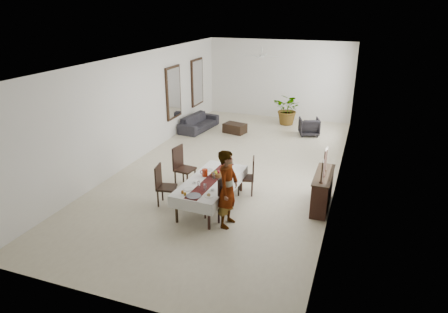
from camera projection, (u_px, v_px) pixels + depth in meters
floor at (232, 168)px, 11.82m from camera, size 6.00×12.00×0.00m
ceiling at (233, 58)px, 10.67m from camera, size 6.00×12.00×0.02m
wall_back at (279, 80)px, 16.51m from camera, size 6.00×0.02×3.20m
wall_front at (104, 215)px, 5.98m from camera, size 6.00×0.02×3.20m
wall_left at (140, 107)px, 12.20m from camera, size 0.02×12.00×3.20m
wall_right at (342, 126)px, 10.30m from camera, size 0.02×12.00×3.20m
dining_table_top at (211, 181)px, 9.41m from camera, size 0.97×2.17×0.04m
table_leg_fl at (176, 210)px, 8.79m from camera, size 0.06×0.06×0.62m
table_leg_fr at (209, 216)px, 8.51m from camera, size 0.06×0.06×0.62m
table_leg_bl at (213, 175)px, 10.55m from camera, size 0.06×0.06×0.62m
table_leg_br at (241, 180)px, 10.27m from camera, size 0.06×0.06×0.62m
tablecloth_top at (211, 180)px, 9.40m from camera, size 1.14×2.34×0.01m
tablecloth_drape_left at (192, 181)px, 9.63m from camera, size 0.10×2.30×0.27m
tablecloth_drape_right at (232, 188)px, 9.26m from camera, size 0.10×2.30×0.27m
tablecloth_drape_near at (189, 206)px, 8.46m from camera, size 1.05×0.05×0.27m
tablecloth_drape_far at (229, 168)px, 10.44m from camera, size 1.05×0.05×0.27m
table_runner at (211, 180)px, 9.40m from camera, size 0.40×2.24×0.00m
red_pitcher at (205, 173)px, 9.56m from camera, size 0.14×0.14×0.18m
pitcher_handle at (202, 172)px, 9.59m from camera, size 0.11×0.02×0.11m
wine_glass_near at (205, 187)px, 8.83m from camera, size 0.06×0.06×0.15m
wine_glass_mid at (199, 184)px, 8.98m from camera, size 0.06×0.06×0.15m
wine_glass_far at (214, 176)px, 9.39m from camera, size 0.06×0.06×0.15m
teacup_right at (212, 190)px, 8.83m from camera, size 0.08×0.08×0.05m
saucer_right at (212, 191)px, 8.84m from camera, size 0.13×0.13×0.01m
teacup_left at (195, 182)px, 9.21m from camera, size 0.08×0.08×0.05m
saucer_left at (195, 183)px, 9.22m from camera, size 0.13×0.13×0.01m
plate_near_right at (209, 196)px, 8.60m from camera, size 0.21×0.21×0.01m
bread_near_right at (209, 195)px, 8.59m from camera, size 0.08×0.08×0.08m
plate_near_left at (188, 189)px, 8.91m from camera, size 0.21×0.21×0.01m
plate_far_left at (209, 170)px, 9.92m from camera, size 0.21×0.21×0.01m
serving_tray at (194, 196)px, 8.59m from camera, size 0.32×0.32×0.02m
jam_jar_a at (185, 194)px, 8.62m from camera, size 0.06×0.06×0.07m
jam_jar_b at (182, 192)px, 8.70m from camera, size 0.06×0.06×0.07m
fruit_basket at (217, 175)px, 9.56m from camera, size 0.27×0.27×0.09m
fruit_red at (218, 172)px, 9.54m from camera, size 0.08×0.08×0.08m
fruit_green at (216, 171)px, 9.57m from camera, size 0.07×0.07×0.07m
fruit_yellow at (216, 173)px, 9.50m from camera, size 0.07×0.07×0.07m
chair_right_near_seat at (217, 198)px, 8.94m from camera, size 0.56×0.56×0.05m
chair_right_near_leg_fl at (219, 214)px, 8.78m from camera, size 0.06×0.06×0.45m
chair_right_near_leg_fr at (228, 207)px, 9.07m from camera, size 0.06×0.06×0.45m
chair_right_near_leg_bl at (205, 209)px, 8.98m from camera, size 0.06×0.06×0.45m
chair_right_near_leg_br at (215, 203)px, 9.27m from camera, size 0.06×0.06×0.45m
chair_right_near_back at (224, 188)px, 8.71m from camera, size 0.15×0.45×0.58m
chair_right_far_seat at (246, 178)px, 10.10m from camera, size 0.50×0.50×0.05m
chair_right_far_leg_fl at (252, 189)px, 10.02m from camera, size 0.05×0.05×0.41m
chair_right_far_leg_fr at (252, 183)px, 10.33m from camera, size 0.05×0.05×0.41m
chair_right_far_leg_bl at (239, 189)px, 10.04m from camera, size 0.05×0.05×0.41m
chair_right_far_leg_br at (239, 183)px, 10.36m from camera, size 0.05×0.05×0.41m
chair_right_far_back at (253, 168)px, 9.99m from camera, size 0.14×0.41×0.52m
chair_left_near_seat at (167, 188)px, 9.54m from camera, size 0.49×0.49×0.05m
chair_left_near_leg_fl at (162, 193)px, 9.81m from camera, size 0.05×0.05×0.42m
chair_left_near_leg_fr at (158, 199)px, 9.49m from camera, size 0.05×0.05×0.42m
chair_left_near_leg_bl at (176, 194)px, 9.76m from camera, size 0.05×0.05×0.42m
chair_left_near_leg_br at (172, 200)px, 9.44m from camera, size 0.05×0.05×0.42m
chair_left_near_back at (158, 176)px, 9.47m from camera, size 0.12×0.42×0.54m
chair_left_far_seat at (185, 169)px, 10.48m from camera, size 0.52×0.52×0.05m
chair_left_far_leg_fl at (183, 174)px, 10.81m from camera, size 0.05×0.05×0.46m
chair_left_far_leg_fr at (175, 179)px, 10.50m from camera, size 0.05×0.05×0.46m
chair_left_far_leg_bl at (195, 177)px, 10.64m from camera, size 0.05×0.05×0.46m
chair_left_far_leg_br at (187, 182)px, 10.33m from camera, size 0.05×0.05×0.46m
chair_left_far_back at (178, 157)px, 10.46m from camera, size 0.11×0.46×0.59m
woman at (228, 189)px, 8.50m from camera, size 0.45×0.66×1.74m
sideboard_body at (322, 191)px, 9.43m from camera, size 0.37×1.37×0.82m
sideboard_top at (324, 175)px, 9.28m from camera, size 0.40×1.42×0.03m
candlestick_near_base at (321, 182)px, 8.83m from camera, size 0.09×0.09×0.03m
candlestick_near_shaft at (322, 172)px, 8.74m from camera, size 0.05×0.05×0.46m
candlestick_near_candle at (323, 161)px, 8.64m from camera, size 0.03×0.03×0.07m
candlestick_mid_base at (323, 176)px, 9.15m from camera, size 0.09×0.09×0.03m
candlestick_mid_shaft at (324, 163)px, 9.04m from camera, size 0.05×0.05×0.59m
candlestick_mid_candle at (326, 150)px, 8.92m from camera, size 0.03×0.03×0.07m
candlestick_far_base at (325, 170)px, 9.47m from camera, size 0.09×0.09×0.03m
candlestick_far_shaft at (326, 160)px, 9.37m from camera, size 0.05×0.05×0.50m
candlestick_far_candle at (327, 148)px, 9.27m from camera, size 0.03×0.03×0.07m
sofa at (199, 122)px, 15.32m from camera, size 0.98×2.00×0.56m
armchair at (309, 127)px, 14.64m from camera, size 0.88×0.89×0.65m
coffee_table at (235, 128)px, 14.96m from camera, size 0.90×0.70×0.35m
potted_plant at (289, 109)px, 15.83m from camera, size 1.38×1.28×1.25m
mirror_frame_near at (173, 93)px, 14.12m from camera, size 0.06×1.05×1.85m
mirror_glass_near at (174, 93)px, 14.11m from camera, size 0.01×0.90×1.70m
mirror_frame_far at (197, 82)px, 15.96m from camera, size 0.06×1.05×1.85m
mirror_glass_far at (198, 82)px, 15.95m from camera, size 0.01×0.90×1.70m
fan_rod at (262, 50)px, 13.34m from camera, size 0.04×0.04×0.20m
fan_hub at (261, 56)px, 13.41m from camera, size 0.16×0.16×0.08m
fan_blade_n at (264, 55)px, 13.72m from camera, size 0.10×0.55×0.01m
fan_blade_s at (259, 57)px, 13.10m from camera, size 0.10×0.55×0.01m
fan_blade_e at (272, 56)px, 13.30m from camera, size 0.55×0.10×0.01m
fan_blade_w at (251, 56)px, 13.52m from camera, size 0.55×0.10×0.01m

